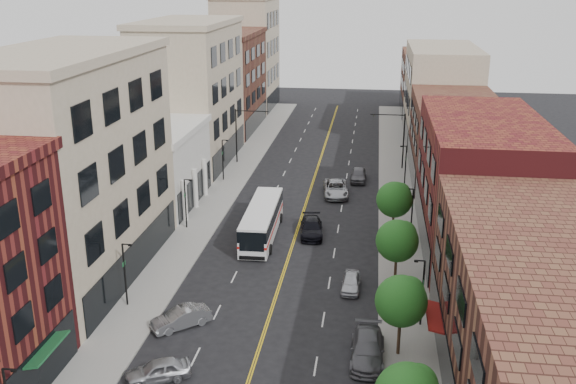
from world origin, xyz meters
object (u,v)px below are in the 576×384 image
at_px(car_angle_a, 158,370).
at_px(car_parked_mid, 368,349).
at_px(city_bus, 262,219).
at_px(car_parked_far, 351,282).
at_px(car_lane_a, 311,228).
at_px(car_lane_b, 336,189).
at_px(car_lane_c, 359,175).
at_px(car_angle_b, 181,318).
at_px(car_lane_behind, 267,195).

height_order(car_angle_a, car_parked_mid, car_parked_mid).
bearing_deg(city_bus, car_parked_far, -49.14).
xyz_separation_m(car_lane_a, car_lane_b, (1.59, 12.26, 0.07)).
relative_size(city_bus, car_lane_c, 2.61).
relative_size(city_bus, car_lane_a, 2.31).
relative_size(car_angle_b, car_parked_mid, 0.81).
relative_size(car_parked_mid, car_lane_c, 1.16).
height_order(car_parked_mid, car_lane_a, car_parked_mid).
bearing_deg(city_bus, car_lane_behind, 95.61).
relative_size(car_angle_b, car_lane_b, 0.73).
distance_m(car_angle_b, car_parked_far, 13.99).
xyz_separation_m(car_angle_b, car_lane_a, (7.54, 18.39, 0.05)).
bearing_deg(car_lane_a, car_lane_behind, 116.43).
height_order(city_bus, car_angle_a, city_bus).
bearing_deg(car_angle_b, car_lane_b, 123.06).
bearing_deg(city_bus, car_lane_b, 63.34).
bearing_deg(car_angle_a, car_lane_a, 138.71).
relative_size(car_angle_a, car_lane_behind, 0.93).
bearing_deg(car_parked_mid, car_parked_far, 98.62).
bearing_deg(car_angle_b, car_lane_c, 122.11).
height_order(car_angle_b, car_lane_a, car_lane_a).
distance_m(city_bus, car_parked_far, 13.41).
height_order(car_lane_behind, car_lane_c, car_lane_c).
height_order(car_angle_a, car_lane_behind, car_lane_behind).
relative_size(car_lane_behind, car_lane_a, 0.83).
distance_m(city_bus, car_angle_a, 23.90).
distance_m(car_parked_far, car_lane_behind, 22.59).
distance_m(city_bus, car_angle_b, 17.62).
relative_size(car_angle_b, car_parked_far, 1.15).
relative_size(car_angle_b, car_lane_c, 0.93).
distance_m(car_angle_a, car_lane_a, 25.79).
xyz_separation_m(city_bus, car_lane_c, (8.68, 19.15, -1.01)).
relative_size(city_bus, car_lane_b, 2.03).
bearing_deg(car_parked_far, car_angle_b, -146.65).
xyz_separation_m(car_angle_a, car_parked_far, (11.40, 13.87, -0.05)).
distance_m(car_lane_a, car_lane_b, 12.36).
height_order(car_angle_a, car_lane_a, car_lane_a).
bearing_deg(car_parked_far, city_bus, 133.36).
distance_m(city_bus, car_lane_behind, 10.38).
xyz_separation_m(car_angle_b, car_parked_far, (11.84, 7.46, -0.07)).
height_order(car_lane_behind, car_lane_b, car_lane_b).
distance_m(car_parked_far, car_lane_a, 11.74).
xyz_separation_m(car_angle_b, car_lane_behind, (1.60, 27.60, 0.00)).
relative_size(city_bus, car_angle_b, 2.79).
height_order(car_angle_b, car_lane_behind, car_lane_behind).
height_order(car_angle_a, car_angle_b, car_angle_b).
relative_size(car_parked_mid, car_lane_behind, 1.23).
bearing_deg(car_lane_c, car_parked_far, -88.63).
xyz_separation_m(car_parked_mid, car_lane_b, (-4.19, 33.03, 0.05)).
distance_m(car_angle_a, car_lane_c, 44.32).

